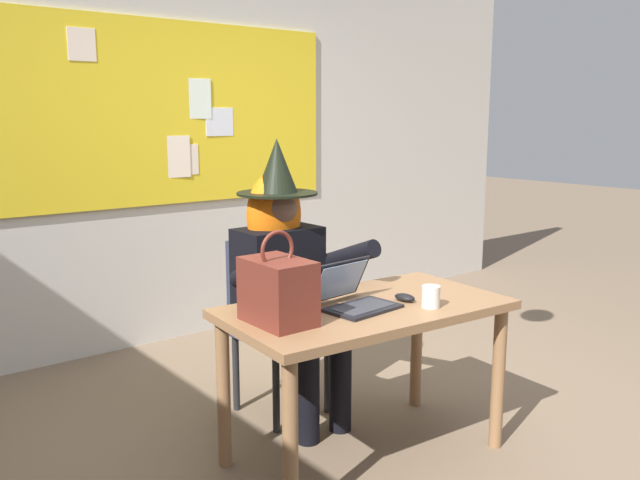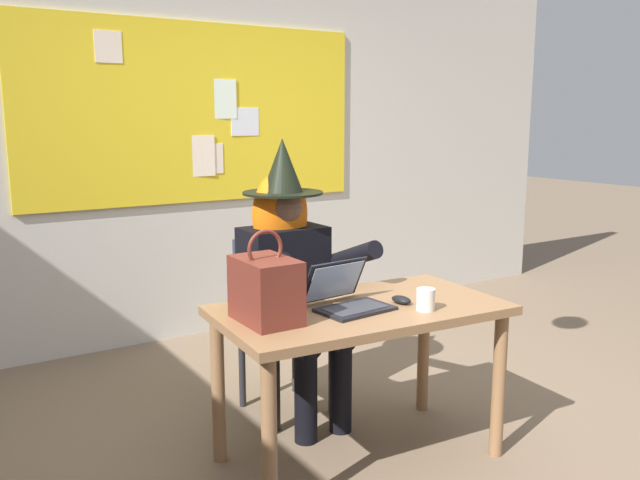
# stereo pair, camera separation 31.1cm
# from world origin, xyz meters

# --- Properties ---
(ground_plane) EXTENTS (24.00, 24.00, 0.00)m
(ground_plane) POSITION_xyz_m (0.00, 0.00, 0.00)
(ground_plane) COLOR #75604C
(wall_back_bulletin) EXTENTS (6.70, 2.27, 2.82)m
(wall_back_bulletin) POSITION_xyz_m (-0.00, 2.16, 1.42)
(wall_back_bulletin) COLOR beige
(wall_back_bulletin) RESTS_ON ground
(desk_main) EXTENTS (1.30, 0.77, 0.72)m
(desk_main) POSITION_xyz_m (-0.11, 0.07, 0.62)
(desk_main) COLOR #8E6642
(desk_main) RESTS_ON ground
(chair_at_desk) EXTENTS (0.45, 0.45, 0.91)m
(chair_at_desk) POSITION_xyz_m (-0.14, 0.77, 0.51)
(chair_at_desk) COLOR #2D3347
(chair_at_desk) RESTS_ON ground
(person_costumed) EXTENTS (0.59, 0.67, 1.42)m
(person_costumed) POSITION_xyz_m (-0.13, 0.65, 0.79)
(person_costumed) COLOR black
(person_costumed) RESTS_ON ground
(laptop) EXTENTS (0.34, 0.32, 0.20)m
(laptop) POSITION_xyz_m (-0.17, 0.08, 0.76)
(laptop) COLOR black
(laptop) RESTS_ON desk_main
(computer_mouse) EXTENTS (0.07, 0.11, 0.03)m
(computer_mouse) POSITION_xyz_m (0.07, 0.01, 0.73)
(computer_mouse) COLOR black
(computer_mouse) RESTS_ON desk_main
(handbag) EXTENTS (0.20, 0.30, 0.38)m
(handbag) POSITION_xyz_m (-0.56, 0.10, 0.85)
(handbag) COLOR maroon
(handbag) RESTS_ON desk_main
(coffee_mug) EXTENTS (0.08, 0.08, 0.09)m
(coffee_mug) POSITION_xyz_m (0.09, -0.13, 0.76)
(coffee_mug) COLOR silver
(coffee_mug) RESTS_ON desk_main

